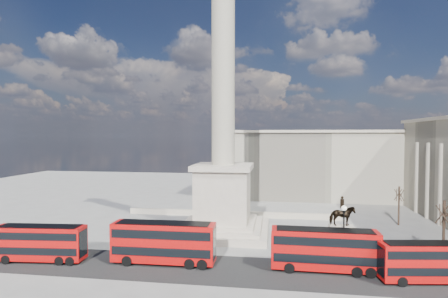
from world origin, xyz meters
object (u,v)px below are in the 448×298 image
pedestrian_walking (337,248)px  pedestrian_crossing (381,254)px  victorian_lamp (344,230)px  pedestrian_standing (355,251)px  red_bus_a (164,242)px  red_bus_b (325,249)px  equestrian_statue (342,237)px  red_bus_e (41,243)px  nelsons_column (223,151)px  red_bus_c (431,262)px

pedestrian_walking → pedestrian_crossing: 5.20m
victorian_lamp → pedestrian_standing: size_ratio=3.91×
red_bus_a → victorian_lamp: size_ratio=1.73×
victorian_lamp → pedestrian_standing: (1.95, 2.96, -3.28)m
victorian_lamp → red_bus_b: bearing=-139.2°
equestrian_statue → pedestrian_crossing: size_ratio=5.04×
victorian_lamp → pedestrian_walking: victorian_lamp is taller
red_bus_e → pedestrian_standing: bearing=5.7°
nelsons_column → red_bus_a: 18.23m
equestrian_statue → pedestrian_crossing: equestrian_statue is taller
red_bus_b → pedestrian_crossing: 8.86m
nelsons_column → red_bus_c: (24.09, -15.35, -10.72)m
red_bus_c → red_bus_e: (-44.23, -0.22, 0.10)m
red_bus_c → pedestrian_crossing: red_bus_c is taller
red_bus_b → pedestrian_crossing: bearing=32.8°
red_bus_c → victorian_lamp: (-8.07, 3.64, 1.99)m
victorian_lamp → red_bus_c: bearing=-24.3°
red_bus_e → equestrian_statue: bearing=5.5°
nelsons_column → red_bus_c: size_ratio=4.73×
red_bus_a → pedestrian_walking: 21.85m
equestrian_statue → pedestrian_crossing: 5.08m
red_bus_c → pedestrian_walking: (-8.19, 7.27, -1.29)m
pedestrian_walking → equestrian_statue: bearing=-78.9°
red_bus_c → pedestrian_standing: size_ratio=5.80×
red_bus_b → pedestrian_walking: size_ratio=6.48×
victorian_lamp → equestrian_statue: bearing=84.4°
red_bus_c → pedestrian_walking: 11.03m
red_bus_e → red_bus_c: bearing=-4.1°
pedestrian_walking → pedestrian_standing: 2.18m
victorian_lamp → pedestrian_crossing: (4.95, 2.50, -3.42)m
pedestrian_crossing → pedestrian_standing: bearing=74.3°
red_bus_e → red_bus_b: bearing=-1.4°
red_bus_c → victorian_lamp: victorian_lamp is taller
red_bus_b → pedestrian_standing: (4.37, 5.05, -1.59)m
red_bus_a → equestrian_statue: size_ratio=1.58×
nelsons_column → pedestrian_crossing: bearing=-23.7°
equestrian_statue → pedestrian_standing: 2.51m
victorian_lamp → nelsons_column: bearing=143.8°
red_bus_e → victorian_lamp: victorian_lamp is taller
equestrian_statue → nelsons_column: bearing=150.5°
pedestrian_standing → pedestrian_crossing: bearing=138.0°
red_bus_a → red_bus_c: red_bus_a is taller
red_bus_b → victorian_lamp: 3.62m
nelsons_column → red_bus_a: bearing=-109.4°
pedestrian_standing → victorian_lamp: bearing=23.2°
red_bus_e → red_bus_a: bearing=0.8°
red_bus_c → equestrian_statue: 9.95m
pedestrian_standing → pedestrian_crossing: pedestrian_standing is taller
red_bus_b → pedestrian_crossing: size_ratio=7.62×
pedestrian_standing → red_bus_c: bearing=99.4°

